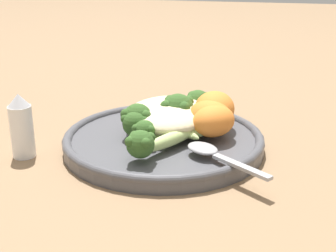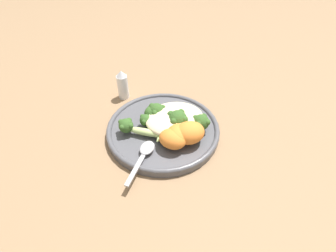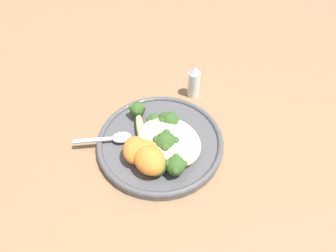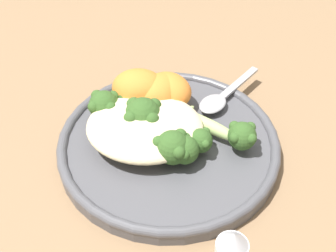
# 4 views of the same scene
# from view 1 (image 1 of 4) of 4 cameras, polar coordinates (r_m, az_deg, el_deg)

# --- Properties ---
(ground_plane) EXTENTS (4.00, 4.00, 0.00)m
(ground_plane) POSITION_cam_1_polar(r_m,az_deg,el_deg) (0.59, 0.13, -3.54)
(ground_plane) COLOR #846647
(plate) EXTENTS (0.26, 0.26, 0.02)m
(plate) POSITION_cam_1_polar(r_m,az_deg,el_deg) (0.61, -0.55, -1.71)
(plate) COLOR #4C4C51
(plate) RESTS_ON ground_plane
(quinoa_mound) EXTENTS (0.13, 0.11, 0.03)m
(quinoa_mound) POSITION_cam_1_polar(r_m,az_deg,el_deg) (0.63, 0.08, 1.48)
(quinoa_mound) COLOR beige
(quinoa_mound) RESTS_ON plate
(broccoli_stalk_0) EXTENTS (0.11, 0.06, 0.04)m
(broccoli_stalk_0) POSITION_cam_1_polar(r_m,az_deg,el_deg) (0.63, 4.98, 1.42)
(broccoli_stalk_0) COLOR #ADC675
(broccoli_stalk_0) RESTS_ON plate
(broccoli_stalk_1) EXTENTS (0.12, 0.04, 0.04)m
(broccoli_stalk_1) POSITION_cam_1_polar(r_m,az_deg,el_deg) (0.65, 3.45, 2.16)
(broccoli_stalk_1) COLOR #ADC675
(broccoli_stalk_1) RESTS_ON plate
(broccoli_stalk_2) EXTENTS (0.08, 0.06, 0.04)m
(broccoli_stalk_2) POSITION_cam_1_polar(r_m,az_deg,el_deg) (0.62, 1.20, 1.87)
(broccoli_stalk_2) COLOR #ADC675
(broccoli_stalk_2) RESTS_ON plate
(broccoli_stalk_3) EXTENTS (0.08, 0.08, 0.03)m
(broccoli_stalk_3) POSITION_cam_1_polar(r_m,az_deg,el_deg) (0.62, -0.05, 1.01)
(broccoli_stalk_3) COLOR #ADC675
(broccoli_stalk_3) RESTS_ON plate
(broccoli_stalk_4) EXTENTS (0.04, 0.10, 0.04)m
(broccoli_stalk_4) POSITION_cam_1_polar(r_m,az_deg,el_deg) (0.60, -2.92, 0.70)
(broccoli_stalk_4) COLOR #ADC675
(broccoli_stalk_4) RESTS_ON plate
(broccoli_stalk_5) EXTENTS (0.03, 0.11, 0.03)m
(broccoli_stalk_5) POSITION_cam_1_polar(r_m,az_deg,el_deg) (0.59, -2.38, 0.01)
(broccoli_stalk_5) COLOR #ADC675
(broccoli_stalk_5) RESTS_ON plate
(broccoli_stalk_6) EXTENTS (0.05, 0.07, 0.03)m
(broccoli_stalk_6) POSITION_cam_1_polar(r_m,az_deg,el_deg) (0.57, -1.76, -0.73)
(broccoli_stalk_6) COLOR #ADC675
(broccoli_stalk_6) RESTS_ON plate
(broccoli_stalk_7) EXTENTS (0.10, 0.07, 0.03)m
(broccoli_stalk_7) POSITION_cam_1_polar(r_m,az_deg,el_deg) (0.54, -1.97, -1.95)
(broccoli_stalk_7) COLOR #ADC675
(broccoli_stalk_7) RESTS_ON plate
(sweet_potato_chunk_0) EXTENTS (0.08, 0.08, 0.04)m
(sweet_potato_chunk_0) POSITION_cam_1_polar(r_m,az_deg,el_deg) (0.60, 5.18, 1.12)
(sweet_potato_chunk_0) COLOR orange
(sweet_potato_chunk_0) RESTS_ON plate
(sweet_potato_chunk_1) EXTENTS (0.08, 0.07, 0.04)m
(sweet_potato_chunk_1) POSITION_cam_1_polar(r_m,az_deg,el_deg) (0.59, 5.58, 0.63)
(sweet_potato_chunk_1) COLOR orange
(sweet_potato_chunk_1) RESTS_ON plate
(sweet_potato_chunk_2) EXTENTS (0.07, 0.05, 0.05)m
(sweet_potato_chunk_2) POSITION_cam_1_polar(r_m,az_deg,el_deg) (0.63, 5.67, 2.08)
(sweet_potato_chunk_2) COLOR orange
(sweet_potato_chunk_2) RESTS_ON plate
(spoon) EXTENTS (0.08, 0.11, 0.01)m
(spoon) POSITION_cam_1_polar(r_m,az_deg,el_deg) (0.54, 5.17, -3.16)
(spoon) COLOR #A3A3A8
(spoon) RESTS_ON plate
(salt_shaker) EXTENTS (0.03, 0.03, 0.08)m
(salt_shaker) POSITION_cam_1_polar(r_m,az_deg,el_deg) (0.60, -17.43, -0.02)
(salt_shaker) COLOR white
(salt_shaker) RESTS_ON ground_plane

